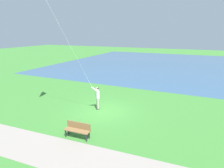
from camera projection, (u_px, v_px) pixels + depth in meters
ground_plane at (103, 111)px, 14.33m from camera, size 120.00×120.00×0.00m
lake_water at (184, 65)px, 34.41m from camera, size 36.00×44.00×0.01m
walkway_path at (87, 161)px, 8.73m from camera, size 4.20×32.08×0.02m
person_kite_flyer at (97, 96)px, 14.45m from camera, size 0.58×0.60×1.83m
park_bench_near_walkway at (78, 129)px, 10.62m from camera, size 0.52×1.52×0.88m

